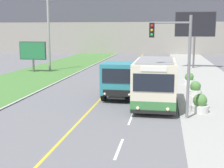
{
  "coord_description": "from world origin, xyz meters",
  "views": [
    {
      "loc": [
        4.58,
        -4.64,
        4.96
      ],
      "look_at": [
        1.1,
        15.67,
        1.4
      ],
      "focal_mm": 50.0,
      "sensor_mm": 36.0,
      "label": 1
    }
  ],
  "objects_px": {
    "utility_pole_far": "(49,31)",
    "planter_round_near": "(200,104)",
    "billboard_small": "(33,51)",
    "planter_round_third": "(189,79)",
    "billboard_large": "(195,26)",
    "planter_round_second": "(195,89)",
    "traffic_light_mast": "(177,54)",
    "city_bus": "(155,83)",
    "dump_truck": "(121,80)"
  },
  "relations": [
    {
      "from": "utility_pole_far",
      "to": "planter_round_near",
      "type": "xyz_separation_m",
      "value": [
        16.29,
        -17.82,
        -4.26
      ]
    },
    {
      "from": "billboard_small",
      "to": "planter_round_third",
      "type": "bearing_deg",
      "value": -19.12
    },
    {
      "from": "billboard_large",
      "to": "planter_round_second",
      "type": "bearing_deg",
      "value": -94.28
    },
    {
      "from": "planter_round_near",
      "to": "planter_round_second",
      "type": "distance_m",
      "value": 4.98
    },
    {
      "from": "traffic_light_mast",
      "to": "planter_round_third",
      "type": "xyz_separation_m",
      "value": [
        1.57,
        11.41,
        -3.12
      ]
    },
    {
      "from": "city_bus",
      "to": "planter_round_third",
      "type": "xyz_separation_m",
      "value": [
        2.82,
        8.75,
        -1.02
      ]
    },
    {
      "from": "city_bus",
      "to": "billboard_small",
      "type": "relative_size",
      "value": 1.58
    },
    {
      "from": "utility_pole_far",
      "to": "billboard_small",
      "type": "height_order",
      "value": "utility_pole_far"
    },
    {
      "from": "planter_round_third",
      "to": "planter_round_second",
      "type": "bearing_deg",
      "value": -88.8
    },
    {
      "from": "city_bus",
      "to": "billboard_small",
      "type": "distance_m",
      "value": 21.12
    },
    {
      "from": "billboard_large",
      "to": "planter_round_near",
      "type": "distance_m",
      "value": 23.61
    },
    {
      "from": "city_bus",
      "to": "planter_round_third",
      "type": "distance_m",
      "value": 9.25
    },
    {
      "from": "utility_pole_far",
      "to": "billboard_small",
      "type": "relative_size",
      "value": 2.62
    },
    {
      "from": "utility_pole_far",
      "to": "traffic_light_mast",
      "type": "distance_m",
      "value": 24.33
    },
    {
      "from": "city_bus",
      "to": "traffic_light_mast",
      "type": "bearing_deg",
      "value": -64.78
    },
    {
      "from": "billboard_large",
      "to": "planter_round_near",
      "type": "bearing_deg",
      "value": -93.78
    },
    {
      "from": "city_bus",
      "to": "utility_pole_far",
      "type": "bearing_deg",
      "value": 129.15
    },
    {
      "from": "utility_pole_far",
      "to": "planter_round_second",
      "type": "distance_m",
      "value": 21.32
    },
    {
      "from": "planter_round_near",
      "to": "planter_round_third",
      "type": "distance_m",
      "value": 9.95
    },
    {
      "from": "city_bus",
      "to": "planter_round_near",
      "type": "xyz_separation_m",
      "value": [
        2.76,
        -1.2,
        -1.0
      ]
    },
    {
      "from": "planter_round_near",
      "to": "planter_round_third",
      "type": "height_order",
      "value": "planter_round_near"
    },
    {
      "from": "city_bus",
      "to": "planter_round_third",
      "type": "relative_size",
      "value": 5.29
    },
    {
      "from": "billboard_small",
      "to": "planter_round_near",
      "type": "bearing_deg",
      "value": -42.3
    },
    {
      "from": "billboard_small",
      "to": "planter_round_second",
      "type": "bearing_deg",
      "value": -31.92
    },
    {
      "from": "utility_pole_far",
      "to": "traffic_light_mast",
      "type": "height_order",
      "value": "utility_pole_far"
    },
    {
      "from": "dump_truck",
      "to": "traffic_light_mast",
      "type": "xyz_separation_m",
      "value": [
        3.78,
        -4.98,
        2.33
      ]
    },
    {
      "from": "dump_truck",
      "to": "utility_pole_far",
      "type": "relative_size",
      "value": 0.72
    },
    {
      "from": "traffic_light_mast",
      "to": "billboard_large",
      "type": "relative_size",
      "value": 0.79
    },
    {
      "from": "billboard_large",
      "to": "city_bus",
      "type": "bearing_deg",
      "value": -101.09
    },
    {
      "from": "billboard_large",
      "to": "planter_round_second",
      "type": "height_order",
      "value": "billboard_large"
    },
    {
      "from": "city_bus",
      "to": "utility_pole_far",
      "type": "distance_m",
      "value": 21.68
    },
    {
      "from": "utility_pole_far",
      "to": "traffic_light_mast",
      "type": "bearing_deg",
      "value": -52.52
    },
    {
      "from": "billboard_large",
      "to": "planter_round_third",
      "type": "distance_m",
      "value": 14.07
    },
    {
      "from": "city_bus",
      "to": "utility_pole_far",
      "type": "xyz_separation_m",
      "value": [
        -13.53,
        16.62,
        3.26
      ]
    },
    {
      "from": "planter_round_third",
      "to": "traffic_light_mast",
      "type": "bearing_deg",
      "value": -97.83
    },
    {
      "from": "planter_round_near",
      "to": "utility_pole_far",
      "type": "bearing_deg",
      "value": 132.43
    },
    {
      "from": "city_bus",
      "to": "planter_round_second",
      "type": "distance_m",
      "value": 4.88
    },
    {
      "from": "city_bus",
      "to": "dump_truck",
      "type": "relative_size",
      "value": 0.84
    },
    {
      "from": "planter_round_second",
      "to": "billboard_small",
      "type": "bearing_deg",
      "value": 148.08
    },
    {
      "from": "dump_truck",
      "to": "traffic_light_mast",
      "type": "distance_m",
      "value": 6.68
    },
    {
      "from": "planter_round_second",
      "to": "planter_round_third",
      "type": "xyz_separation_m",
      "value": [
        -0.1,
        4.97,
        -0.01
      ]
    },
    {
      "from": "utility_pole_far",
      "to": "planter_round_near",
      "type": "height_order",
      "value": "utility_pole_far"
    },
    {
      "from": "planter_round_second",
      "to": "planter_round_third",
      "type": "bearing_deg",
      "value": 91.2
    },
    {
      "from": "city_bus",
      "to": "planter_round_third",
      "type": "bearing_deg",
      "value": 72.12
    },
    {
      "from": "traffic_light_mast",
      "to": "utility_pole_far",
      "type": "bearing_deg",
      "value": 127.48
    },
    {
      "from": "planter_round_near",
      "to": "planter_round_third",
      "type": "bearing_deg",
      "value": 89.63
    },
    {
      "from": "billboard_small",
      "to": "planter_round_third",
      "type": "relative_size",
      "value": 3.34
    },
    {
      "from": "city_bus",
      "to": "planter_round_near",
      "type": "bearing_deg",
      "value": -23.51
    },
    {
      "from": "planter_round_near",
      "to": "dump_truck",
      "type": "bearing_deg",
      "value": 146.34
    },
    {
      "from": "traffic_light_mast",
      "to": "planter_round_third",
      "type": "height_order",
      "value": "traffic_light_mast"
    }
  ]
}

